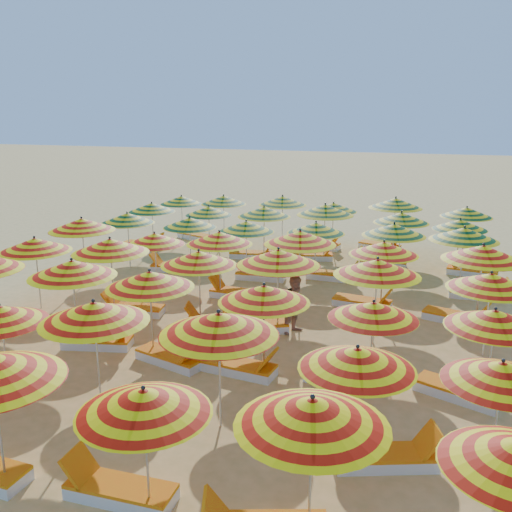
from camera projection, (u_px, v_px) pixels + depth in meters
name	position (u px, v px, depth m)	size (l,w,h in m)	color
ground	(251.00, 313.00, 16.53)	(120.00, 120.00, 0.00)	#F4BE6C
umbrella_3	(144.00, 402.00, 8.00)	(2.37, 2.37, 2.07)	silver
umbrella_4	(312.00, 413.00, 7.46)	(2.55, 2.55, 2.22)	silver
umbrella_7	(0.00, 315.00, 11.53)	(1.92, 1.92, 1.99)	silver
umbrella_8	(94.00, 312.00, 10.98)	(2.43, 2.43, 2.26)	silver
umbrella_9	(219.00, 324.00, 10.22)	(2.46, 2.46, 2.33)	silver
umbrella_10	(357.00, 359.00, 9.33)	(2.43, 2.43, 2.08)	silver
umbrella_11	(502.00, 373.00, 9.01)	(2.29, 2.29, 1.99)	silver
umbrella_13	(72.00, 268.00, 13.89)	(2.51, 2.51, 2.27)	silver
umbrella_14	(150.00, 280.00, 13.23)	(2.52, 2.52, 2.19)	silver
umbrella_15	(264.00, 294.00, 12.36)	(2.53, 2.53, 2.14)	silver
umbrella_16	(373.00, 311.00, 11.73)	(2.43, 2.43, 1.99)	silver
umbrella_17	(495.00, 319.00, 11.16)	(2.42, 2.42, 2.04)	silver
umbrella_18	(35.00, 245.00, 16.49)	(2.74, 2.74, 2.20)	silver
umbrella_19	(110.00, 246.00, 15.98)	(2.57, 2.57, 2.30)	silver
umbrella_20	(199.00, 258.00, 15.14)	(2.44, 2.44, 2.17)	silver
umbrella_21	(278.00, 258.00, 14.68)	(2.47, 2.47, 2.33)	silver
umbrella_22	(377.00, 267.00, 13.95)	(2.29, 2.29, 2.27)	silver
umbrella_23	(491.00, 281.00, 13.26)	(2.67, 2.67, 2.14)	silver
umbrella_24	(82.00, 225.00, 18.78)	(2.58, 2.58, 2.31)	silver
umbrella_25	(155.00, 239.00, 17.97)	(2.24, 2.24, 2.01)	silver
umbrella_26	(219.00, 238.00, 17.46)	(2.25, 2.25, 2.17)	silver
umbrella_27	(300.00, 238.00, 16.93)	(2.29, 2.29, 2.31)	silver
umbrella_28	(384.00, 249.00, 16.37)	(2.40, 2.40, 2.12)	silver
umbrella_29	(483.00, 253.00, 15.22)	(2.87, 2.87, 2.31)	silver
umbrella_30	(127.00, 218.00, 20.85)	(2.12, 2.12, 2.10)	silver
umbrella_31	(190.00, 223.00, 20.33)	(1.93, 1.93, 2.04)	silver
umbrella_32	(246.00, 227.00, 19.55)	(2.36, 2.36, 2.07)	silver
umbrella_33	(316.00, 228.00, 19.23)	(2.34, 2.34, 2.09)	silver
umbrella_34	(394.00, 230.00, 18.48)	(2.17, 2.17, 2.20)	silver
umbrella_35	(464.00, 234.00, 17.63)	(2.69, 2.69, 2.26)	silver
umbrella_36	(152.00, 207.00, 23.35)	(2.50, 2.50, 2.04)	silver
umbrella_37	(209.00, 211.00, 22.83)	(2.22, 2.22, 1.99)	silver
umbrella_38	(264.00, 212.00, 21.76)	(2.43, 2.43, 2.17)	silver
umbrella_39	(325.00, 210.00, 21.50)	(2.21, 2.21, 2.30)	silver
umbrella_40	(401.00, 218.00, 20.71)	(2.38, 2.38, 2.15)	silver
umbrella_41	(460.00, 225.00, 20.07)	(2.24, 2.24, 2.02)	silver
umbrella_42	(181.00, 200.00, 25.34)	(2.44, 2.44, 2.00)	silver
umbrella_43	(224.00, 200.00, 24.81)	(2.62, 2.62, 2.11)	silver
umbrella_44	(283.00, 201.00, 24.25)	(2.47, 2.47, 2.18)	silver
umbrella_45	(333.00, 207.00, 23.35)	(2.45, 2.45, 2.05)	silver
umbrella_46	(396.00, 203.00, 23.03)	(2.68, 2.68, 2.29)	silver
umbrella_47	(467.00, 212.00, 22.00)	(2.28, 2.28, 2.10)	silver
lounger_1	(118.00, 490.00, 8.72)	(1.73, 0.59, 0.69)	white
lounger_4	(388.00, 457.00, 9.54)	(1.83, 1.11, 0.69)	white
lounger_6	(99.00, 341.00, 14.20)	(1.81, 0.92, 0.69)	white
lounger_7	(172.00, 358.00, 13.28)	(1.83, 1.07, 0.69)	white
lounger_8	(240.00, 367.00, 12.80)	(1.79, 0.81, 0.69)	white
lounger_9	(346.00, 377.00, 12.36)	(1.76, 0.67, 0.69)	white
lounger_10	(460.00, 392.00, 11.70)	(1.82, 1.21, 0.69)	white
lounger_11	(132.00, 309.00, 16.44)	(1.79, 0.80, 0.69)	white
lounger_12	(217.00, 323.00, 15.38)	(1.82, 0.98, 0.69)	white
lounger_13	(254.00, 327.00, 15.15)	(1.82, 1.25, 0.69)	white
lounger_14	(236.00, 293.00, 17.83)	(1.77, 0.72, 0.69)	white
lounger_15	(364.00, 302.00, 17.01)	(1.80, 0.82, 0.69)	white
lounger_16	(457.00, 317.00, 15.81)	(1.83, 1.06, 0.69)	white
lounger_17	(174.00, 267.00, 20.72)	(1.80, 0.82, 0.69)	white
lounger_18	(262.00, 275.00, 19.73)	(1.77, 0.69, 0.69)	white
lounger_19	(333.00, 275.00, 19.71)	(1.76, 0.65, 0.69)	white
lounger_20	(479.00, 293.00, 17.81)	(1.74, 0.59, 0.69)	white
lounger_21	(144.00, 245.00, 24.04)	(1.75, 0.65, 0.69)	white
lounger_22	(253.00, 254.00, 22.49)	(1.80, 0.82, 0.69)	white
lounger_23	(312.00, 256.00, 22.25)	(1.82, 0.98, 0.69)	white
lounger_24	(382.00, 262.00, 21.32)	(1.75, 0.63, 0.69)	white
lounger_25	(471.00, 271.00, 20.21)	(1.81, 0.87, 0.69)	white
lounger_26	(194.00, 235.00, 25.73)	(1.83, 1.16, 0.69)	white
lounger_27	(321.00, 245.00, 24.01)	(1.81, 0.91, 0.69)	white
lounger_28	(381.00, 246.00, 23.83)	(1.83, 1.16, 0.69)	white
beachgoer_b	(296.00, 304.00, 14.96)	(0.76, 0.60, 1.57)	tan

